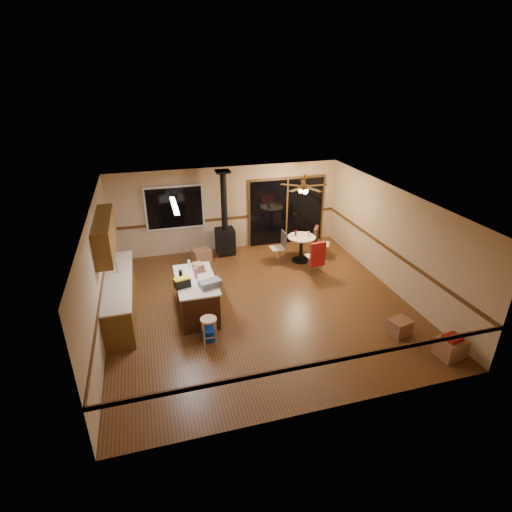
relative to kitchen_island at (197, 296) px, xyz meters
name	(u,v)px	position (x,y,z in m)	size (l,w,h in m)	color
floor	(259,304)	(1.50, 0.00, -0.45)	(7.00, 7.00, 0.00)	#553117
ceiling	(260,201)	(1.50, 0.00, 2.15)	(7.00, 7.00, 0.00)	silver
wall_back	(228,209)	(1.50, 3.50, 0.85)	(7.00, 7.00, 0.00)	tan
wall_front	(323,348)	(1.50, -3.50, 0.85)	(7.00, 7.00, 0.00)	tan
wall_left	(99,275)	(-2.00, 0.00, 0.85)	(7.00, 7.00, 0.00)	tan
wall_right	(393,240)	(5.00, 0.00, 0.85)	(7.00, 7.00, 0.00)	tan
chair_rail	(259,267)	(1.50, 0.00, 0.55)	(7.00, 7.00, 0.08)	#492C12
window	(175,208)	(-0.10, 3.45, 1.05)	(1.72, 0.10, 1.32)	black
sliding_door	(287,212)	(3.40, 3.45, 0.60)	(2.52, 0.10, 2.10)	black
lower_cabinets	(120,297)	(-1.70, 0.50, -0.02)	(0.60, 3.00, 0.86)	brown
countertop	(117,279)	(-1.70, 0.50, 0.43)	(0.64, 3.04, 0.04)	beige
upper_cabinets	(105,235)	(-1.83, 0.70, 1.45)	(0.35, 2.00, 0.80)	brown
kitchen_island	(197,296)	(0.00, 0.00, 0.00)	(0.88, 1.68, 0.90)	#381B0E
wood_stove	(225,232)	(1.30, 3.05, 0.28)	(0.55, 0.50, 2.52)	black
ceiling_fan	(304,188)	(3.35, 1.98, 1.76)	(0.24, 0.24, 0.55)	brown
fluorescent_strip	(174,206)	(-0.30, 0.30, 2.11)	(0.10, 1.20, 0.04)	white
toolbox_grey	(210,283)	(0.26, -0.42, 0.52)	(0.47, 0.26, 0.15)	slate
toolbox_black	(182,283)	(-0.32, -0.28, 0.54)	(0.34, 0.18, 0.19)	black
toolbox_yellow_lid	(182,279)	(-0.32, -0.28, 0.65)	(0.34, 0.18, 0.03)	gold
box_on_island	(198,267)	(0.12, 0.40, 0.54)	(0.20, 0.28, 0.18)	brown
bottle_dark	(181,276)	(-0.32, -0.03, 0.59)	(0.08, 0.08, 0.29)	black
bottle_pink	(196,273)	(0.02, 0.07, 0.57)	(0.08, 0.08, 0.24)	#D84C8C
bottle_white	(189,264)	(-0.06, 0.63, 0.54)	(0.06, 0.06, 0.18)	white
bar_stool	(209,331)	(0.07, -1.21, -0.15)	(0.34, 0.34, 0.61)	tan
blue_bucket	(209,334)	(0.09, -1.06, -0.33)	(0.30, 0.30, 0.25)	#0C37AF
dining_table	(301,245)	(3.35, 1.98, 0.07)	(0.81, 0.81, 0.78)	black
glass_red	(296,233)	(3.20, 2.08, 0.41)	(0.07, 0.07, 0.17)	#590C14
glass_cream	(308,234)	(3.53, 1.93, 0.41)	(0.07, 0.07, 0.16)	beige
chair_left	(281,243)	(2.76, 2.09, 0.14)	(0.41, 0.41, 0.51)	#C4AD92
chair_near	(317,254)	(3.47, 1.10, 0.14)	(0.47, 0.50, 0.70)	#C4AD92
chair_right	(317,239)	(3.89, 2.13, 0.14)	(0.61, 0.60, 0.70)	#C4AD92
box_under_window	(202,256)	(0.51, 2.68, -0.25)	(0.51, 0.40, 0.40)	brown
box_corner_a	(450,348)	(4.60, -2.89, -0.26)	(0.51, 0.43, 0.39)	brown
box_corner_b	(400,327)	(4.06, -1.98, -0.28)	(0.43, 0.37, 0.35)	brown
box_small_red	(453,338)	(4.60, -2.89, -0.02)	(0.31, 0.26, 0.08)	maroon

